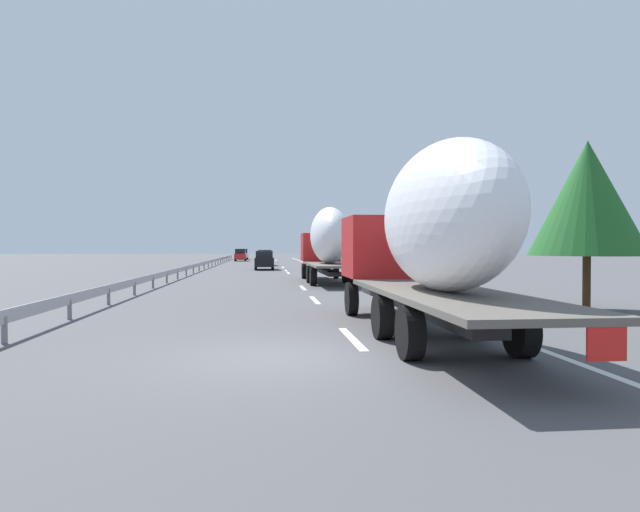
# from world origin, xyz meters

# --- Properties ---
(ground_plane) EXTENTS (260.00, 260.00, 0.00)m
(ground_plane) POSITION_xyz_m (40.00, 0.00, 0.00)
(ground_plane) COLOR #4C4C4F
(lane_stripe_0) EXTENTS (3.20, 0.20, 0.01)m
(lane_stripe_0) POSITION_xyz_m (2.00, -1.80, 0.00)
(lane_stripe_0) COLOR white
(lane_stripe_0) RESTS_ON ground_plane
(lane_stripe_1) EXTENTS (3.20, 0.20, 0.01)m
(lane_stripe_1) POSITION_xyz_m (11.32, -1.80, 0.00)
(lane_stripe_1) COLOR white
(lane_stripe_1) RESTS_ON ground_plane
(lane_stripe_2) EXTENTS (3.20, 0.20, 0.01)m
(lane_stripe_2) POSITION_xyz_m (18.02, -1.80, 0.00)
(lane_stripe_2) COLOR white
(lane_stripe_2) RESTS_ON ground_plane
(lane_stripe_3) EXTENTS (3.20, 0.20, 0.01)m
(lane_stripe_3) POSITION_xyz_m (34.78, -1.80, 0.00)
(lane_stripe_3) COLOR white
(lane_stripe_3) RESTS_ON ground_plane
(lane_stripe_4) EXTENTS (3.20, 0.20, 0.01)m
(lane_stripe_4) POSITION_xyz_m (39.67, -1.80, 0.00)
(lane_stripe_4) COLOR white
(lane_stripe_4) RESTS_ON ground_plane
(lane_stripe_5) EXTENTS (3.20, 0.20, 0.01)m
(lane_stripe_5) POSITION_xyz_m (47.44, -1.80, 0.00)
(lane_stripe_5) COLOR white
(lane_stripe_5) RESTS_ON ground_plane
(lane_stripe_6) EXTENTS (3.20, 0.20, 0.01)m
(lane_stripe_6) POSITION_xyz_m (66.22, -1.80, 0.00)
(lane_stripe_6) COLOR white
(lane_stripe_6) RESTS_ON ground_plane
(lane_stripe_7) EXTENTS (3.20, 0.20, 0.01)m
(lane_stripe_7) POSITION_xyz_m (66.85, -1.80, 0.00)
(lane_stripe_7) COLOR white
(lane_stripe_7) RESTS_ON ground_plane
(lane_stripe_8) EXTENTS (3.20, 0.20, 0.01)m
(lane_stripe_8) POSITION_xyz_m (79.29, -1.80, 0.00)
(lane_stripe_8) COLOR white
(lane_stripe_8) RESTS_ON ground_plane
(lane_stripe_9) EXTENTS (3.20, 0.20, 0.01)m
(lane_stripe_9) POSITION_xyz_m (82.06, -1.80, 0.00)
(lane_stripe_9) COLOR white
(lane_stripe_9) RESTS_ON ground_plane
(edge_line_right) EXTENTS (110.00, 0.20, 0.01)m
(edge_line_right) POSITION_xyz_m (45.00, -5.50, 0.00)
(edge_line_right) COLOR white
(edge_line_right) RESTS_ON ground_plane
(truck_lead) EXTENTS (12.47, 2.55, 4.50)m
(truck_lead) POSITION_xyz_m (22.30, -3.60, 2.50)
(truck_lead) COLOR #B21919
(truck_lead) RESTS_ON ground_plane
(truck_trailing) EXTENTS (12.56, 2.55, 4.39)m
(truck_trailing) POSITION_xyz_m (1.93, -3.60, 2.47)
(truck_trailing) COLOR #B21919
(truck_trailing) RESTS_ON ground_plane
(car_black_suv) EXTENTS (4.76, 1.81, 1.80)m
(car_black_suv) POSITION_xyz_m (41.80, 0.19, 0.92)
(car_black_suv) COLOR black
(car_black_suv) RESTS_ON ground_plane
(car_red_compact) EXTENTS (4.73, 1.77, 1.91)m
(car_red_compact) POSITION_xyz_m (75.24, 3.85, 0.96)
(car_red_compact) COLOR red
(car_red_compact) RESTS_ON ground_plane
(car_white_van) EXTENTS (4.27, 1.80, 1.89)m
(car_white_van) POSITION_xyz_m (86.58, 3.88, 0.95)
(car_white_van) COLOR white
(car_white_van) RESTS_ON ground_plane
(car_blue_sedan) EXTENTS (4.50, 1.78, 1.85)m
(car_blue_sedan) POSITION_xyz_m (54.00, 0.10, 0.93)
(car_blue_sedan) COLOR #28479E
(car_blue_sedan) RESTS_ON ground_plane
(road_sign) EXTENTS (0.10, 0.90, 2.96)m
(road_sign) POSITION_xyz_m (44.47, -6.70, 2.05)
(road_sign) COLOR gray
(road_sign) RESTS_ON ground_plane
(tree_0) EXTENTS (3.85, 3.85, 6.28)m
(tree_0) POSITION_xyz_m (78.43, -9.65, 3.76)
(tree_0) COLOR #472D19
(tree_0) RESTS_ON ground_plane
(tree_1) EXTENTS (3.49, 3.49, 7.50)m
(tree_1) POSITION_xyz_m (80.82, -13.10, 4.62)
(tree_1) COLOR #472D19
(tree_1) RESTS_ON ground_plane
(tree_2) EXTENTS (3.76, 3.76, 5.70)m
(tree_2) POSITION_xyz_m (6.50, -10.45, 3.78)
(tree_2) COLOR #472D19
(tree_2) RESTS_ON ground_plane
(guardrail_median) EXTENTS (94.00, 0.10, 0.76)m
(guardrail_median) POSITION_xyz_m (43.00, 6.00, 0.58)
(guardrail_median) COLOR #9EA0A5
(guardrail_median) RESTS_ON ground_plane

